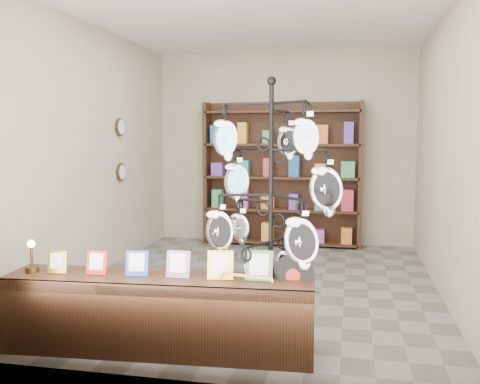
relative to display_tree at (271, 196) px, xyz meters
The scene contains 6 objects.
ground 2.27m from the display_tree, 103.68° to the left, with size 5.00×5.00×0.00m, color slate.
room_envelope 2.02m from the display_tree, 103.68° to the left, with size 5.00×5.00×5.00m.
display_tree is the anchor object (origin of this frame).
front_shelf 1.27m from the display_tree, 168.53° to the right, with size 2.44×0.65×0.85m.
back_shelving 4.19m from the display_tree, 96.22° to the left, with size 2.42×0.36×2.20m.
wall_clocks 3.61m from the display_tree, 132.31° to the left, with size 0.03×0.24×0.84m.
Camera 1 is at (1.05, -5.87, 1.67)m, focal length 40.00 mm.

